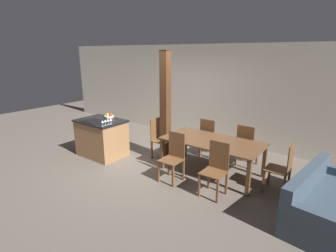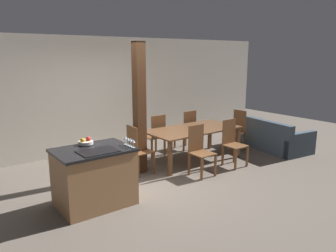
% 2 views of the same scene
% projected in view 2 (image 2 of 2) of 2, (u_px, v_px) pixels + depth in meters
% --- Properties ---
extents(ground_plane, '(16.00, 16.00, 0.00)m').
position_uv_depth(ground_plane, '(148.00, 183.00, 5.94)').
color(ground_plane, '#665B51').
extents(wall_back, '(11.20, 0.08, 2.70)m').
position_uv_depth(wall_back, '(87.00, 95.00, 7.63)').
color(wall_back, silver).
rests_on(wall_back, ground_plane).
extents(kitchen_island, '(1.14, 0.83, 0.91)m').
position_uv_depth(kitchen_island, '(94.00, 177.00, 5.01)').
color(kitchen_island, '#9E7047').
rests_on(kitchen_island, ground_plane).
extents(fruit_bowl, '(0.23, 0.23, 0.11)m').
position_uv_depth(fruit_bowl, '(86.00, 142.00, 5.12)').
color(fruit_bowl, silver).
rests_on(fruit_bowl, kitchen_island).
extents(wine_glass_near, '(0.06, 0.06, 0.14)m').
position_uv_depth(wine_glass_near, '(133.00, 141.00, 4.91)').
color(wine_glass_near, silver).
rests_on(wine_glass_near, kitchen_island).
extents(wine_glass_middle, '(0.06, 0.06, 0.14)m').
position_uv_depth(wine_glass_middle, '(130.00, 140.00, 4.97)').
color(wine_glass_middle, silver).
rests_on(wine_glass_middle, kitchen_island).
extents(wine_glass_far, '(0.06, 0.06, 0.14)m').
position_uv_depth(wine_glass_far, '(128.00, 139.00, 5.04)').
color(wine_glass_far, silver).
rests_on(wine_glass_far, kitchen_island).
extents(wine_glass_end, '(0.06, 0.06, 0.14)m').
position_uv_depth(wine_glass_end, '(125.00, 138.00, 5.10)').
color(wine_glass_end, silver).
rests_on(wine_glass_end, kitchen_island).
extents(dining_table, '(2.05, 1.03, 0.72)m').
position_uv_depth(dining_table, '(193.00, 132.00, 7.09)').
color(dining_table, brown).
rests_on(dining_table, ground_plane).
extents(dining_chair_near_left, '(0.40, 0.40, 0.97)m').
position_uv_depth(dining_chair_near_left, '(200.00, 150.00, 6.27)').
color(dining_chair_near_left, brown).
rests_on(dining_chair_near_left, ground_plane).
extents(dining_chair_near_right, '(0.40, 0.40, 0.97)m').
position_uv_depth(dining_chair_near_right, '(233.00, 142.00, 6.81)').
color(dining_chair_near_right, brown).
rests_on(dining_chair_near_right, ground_plane).
extents(dining_chair_far_left, '(0.40, 0.40, 0.97)m').
position_uv_depth(dining_chair_far_left, '(156.00, 135.00, 7.42)').
color(dining_chair_far_left, brown).
rests_on(dining_chair_far_left, ground_plane).
extents(dining_chair_far_right, '(0.40, 0.40, 0.97)m').
position_uv_depth(dining_chair_far_right, '(187.00, 129.00, 7.97)').
color(dining_chair_far_right, brown).
rests_on(dining_chair_far_right, ground_plane).
extents(dining_chair_head_end, '(0.40, 0.40, 0.97)m').
position_uv_depth(dining_chair_head_end, '(137.00, 149.00, 6.29)').
color(dining_chair_head_end, brown).
rests_on(dining_chair_head_end, ground_plane).
extents(dining_chair_foot_end, '(0.40, 0.40, 0.97)m').
position_uv_depth(dining_chair_foot_end, '(236.00, 130.00, 7.94)').
color(dining_chair_foot_end, brown).
rests_on(dining_chair_foot_end, ground_plane).
extents(couch, '(1.15, 1.93, 0.76)m').
position_uv_depth(couch, '(271.00, 138.00, 8.13)').
color(couch, '#3D4C5B').
rests_on(couch, ground_plane).
extents(timber_post, '(0.20, 0.20, 2.53)m').
position_uv_depth(timber_post, '(139.00, 109.00, 6.27)').
color(timber_post, '#4C2D19').
rests_on(timber_post, ground_plane).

